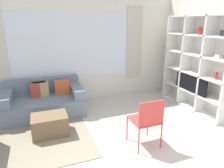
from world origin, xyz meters
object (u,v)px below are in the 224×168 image
(ottoman, at_px, (50,125))
(folding_chair, at_px, (147,119))
(couch_main, at_px, (44,101))
(shelving_unit, at_px, (197,64))

(ottoman, distance_m, folding_chair, 1.79)
(folding_chair, bearing_deg, couch_main, -52.09)
(shelving_unit, height_order, couch_main, shelving_unit)
(ottoman, bearing_deg, couch_main, 92.94)
(ottoman, bearing_deg, shelving_unit, 1.34)
(shelving_unit, bearing_deg, ottoman, -178.66)
(shelving_unit, xyz_separation_m, folding_chair, (-1.89, -1.04, -0.55))
(shelving_unit, height_order, ottoman, shelving_unit)
(shelving_unit, bearing_deg, couch_main, 164.97)
(couch_main, relative_size, ottoman, 2.70)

